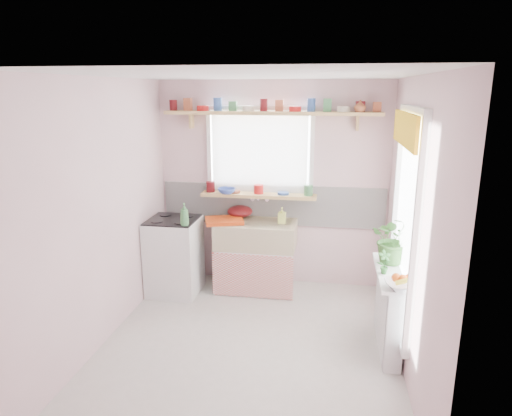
# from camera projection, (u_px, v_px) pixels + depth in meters

# --- Properties ---
(room) EXTENTS (3.20, 3.20, 3.20)m
(room) POSITION_uv_depth(u_px,v_px,m) (326.00, 190.00, 4.75)
(room) COLOR beige
(room) RESTS_ON ground
(sink_unit) EXTENTS (0.95, 0.65, 1.11)m
(sink_unit) POSITION_uv_depth(u_px,v_px,m) (256.00, 255.00, 5.53)
(sink_unit) COLOR white
(sink_unit) RESTS_ON ground
(cooker) EXTENTS (0.58, 0.58, 0.93)m
(cooker) POSITION_uv_depth(u_px,v_px,m) (174.00, 256.00, 5.45)
(cooker) COLOR white
(cooker) RESTS_ON ground
(radiator_ledge) EXTENTS (0.22, 0.95, 0.78)m
(radiator_ledge) POSITION_uv_depth(u_px,v_px,m) (389.00, 308.00, 4.27)
(radiator_ledge) COLOR white
(radiator_ledge) RESTS_ON ground
(windowsill) EXTENTS (1.40, 0.22, 0.04)m
(windowsill) POSITION_uv_depth(u_px,v_px,m) (259.00, 195.00, 5.53)
(windowsill) COLOR #D9B56F
(windowsill) RESTS_ON room
(pine_shelf) EXTENTS (2.52, 0.24, 0.04)m
(pine_shelf) POSITION_uv_depth(u_px,v_px,m) (271.00, 113.00, 5.25)
(pine_shelf) COLOR #D9B56F
(pine_shelf) RESTS_ON room
(shelf_crockery) EXTENTS (2.47, 0.11, 0.12)m
(shelf_crockery) POSITION_uv_depth(u_px,v_px,m) (271.00, 106.00, 5.23)
(shelf_crockery) COLOR #590F14
(shelf_crockery) RESTS_ON pine_shelf
(sill_crockery) EXTENTS (1.35, 0.11, 0.12)m
(sill_crockery) POSITION_uv_depth(u_px,v_px,m) (259.00, 189.00, 5.51)
(sill_crockery) COLOR #590F14
(sill_crockery) RESTS_ON windowsill
(dish_tray) EXTENTS (0.52, 0.45, 0.04)m
(dish_tray) POSITION_uv_depth(u_px,v_px,m) (224.00, 221.00, 5.43)
(dish_tray) COLOR #CC4112
(dish_tray) RESTS_ON sink_unit
(colander) EXTENTS (0.41, 0.41, 0.14)m
(colander) POSITION_uv_depth(u_px,v_px,m) (240.00, 211.00, 5.65)
(colander) COLOR #590F12
(colander) RESTS_ON sink_unit
(jade_plant) EXTENTS (0.43, 0.37, 0.48)m
(jade_plant) POSITION_uv_depth(u_px,v_px,m) (394.00, 239.00, 4.31)
(jade_plant) COLOR #38692A
(jade_plant) RESTS_ON radiator_ledge
(fruit_bowl) EXTENTS (0.32, 0.32, 0.07)m
(fruit_bowl) POSITION_uv_depth(u_px,v_px,m) (402.00, 286.00, 3.78)
(fruit_bowl) COLOR silver
(fruit_bowl) RESTS_ON radiator_ledge
(herb_pot) EXTENTS (0.13, 0.11, 0.22)m
(herb_pot) POSITION_uv_depth(u_px,v_px,m) (384.00, 262.00, 4.08)
(herb_pot) COLOR #2E702C
(herb_pot) RESTS_ON radiator_ledge
(soap_bottle_sink) EXTENTS (0.09, 0.09, 0.19)m
(soap_bottle_sink) POSITION_uv_depth(u_px,v_px,m) (282.00, 215.00, 5.38)
(soap_bottle_sink) COLOR #D4E566
(soap_bottle_sink) RESTS_ON sink_unit
(sill_cup) EXTENTS (0.15, 0.15, 0.10)m
(sill_cup) POSITION_uv_depth(u_px,v_px,m) (211.00, 187.00, 5.67)
(sill_cup) COLOR silver
(sill_cup) RESTS_ON windowsill
(sill_bowl) EXTENTS (0.26, 0.26, 0.07)m
(sill_bowl) POSITION_uv_depth(u_px,v_px,m) (227.00, 191.00, 5.52)
(sill_bowl) COLOR #3857B8
(sill_bowl) RESTS_ON windowsill
(shelf_vase) EXTENTS (0.17, 0.17, 0.13)m
(shelf_vase) POSITION_uv_depth(u_px,v_px,m) (360.00, 106.00, 5.02)
(shelf_vase) COLOR #97522E
(shelf_vase) RESTS_ON pine_shelf
(cooker_bottle) EXTENTS (0.13, 0.13, 0.25)m
(cooker_bottle) POSITION_uv_depth(u_px,v_px,m) (184.00, 214.00, 5.06)
(cooker_bottle) COLOR #468C4E
(cooker_bottle) RESTS_ON cooker
(fruit) EXTENTS (0.20, 0.14, 0.10)m
(fruit) POSITION_uv_depth(u_px,v_px,m) (403.00, 279.00, 3.77)
(fruit) COLOR #E95913
(fruit) RESTS_ON fruit_bowl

